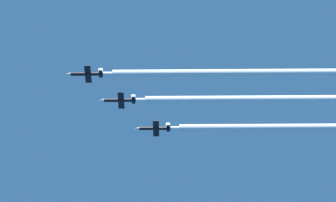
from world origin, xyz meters
The scene contains 6 objects.
jet_lead centered at (-11.39, 10.47, 239.36)m, with size 7.97×11.60×2.79m.
jet_second_echelon centered at (-0.32, 0.91, 238.08)m, with size 7.97×11.60×2.79m.
jet_third_echelon centered at (11.82, -9.65, 236.43)m, with size 7.97×11.60×2.79m.
smoke_trail_lead centered at (-11.39, -31.93, 239.33)m, with size 2.45×74.20×2.45m.
smoke_trail_second_echelon centered at (-0.32, -42.47, 238.05)m, with size 2.45×76.17×2.45m.
smoke_trail_third_echelon centered at (11.82, -50.97, 236.41)m, with size 2.45×72.06×2.45m.
Camera 1 is at (-294.16, -16.74, 1.52)m, focal length 131.69 mm.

